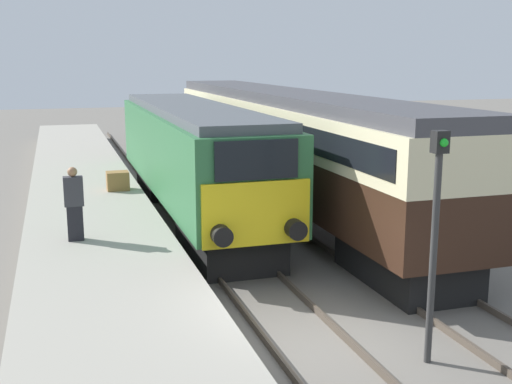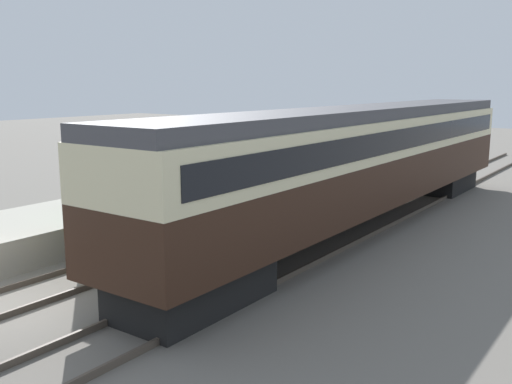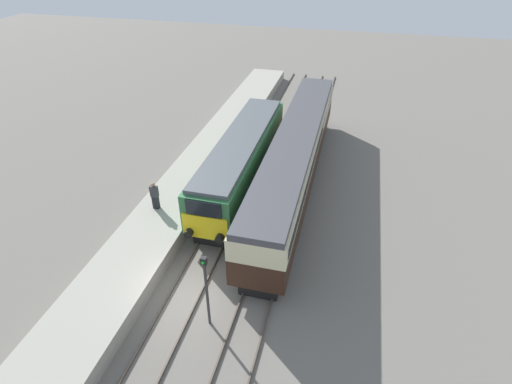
{
  "view_description": "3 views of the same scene",
  "coord_description": "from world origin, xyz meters",
  "px_view_note": "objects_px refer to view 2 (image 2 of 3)",
  "views": [
    {
      "loc": [
        -4.12,
        -9.88,
        5.08
      ],
      "look_at": [
        0.0,
        3.25,
        2.21
      ],
      "focal_mm": 45.0,
      "sensor_mm": 36.0,
      "label": 1
    },
    {
      "loc": [
        11.26,
        -6.08,
        4.71
      ],
      "look_at": [
        1.7,
        7.25,
        1.6
      ],
      "focal_mm": 40.0,
      "sensor_mm": 36.0,
      "label": 2
    },
    {
      "loc": [
        6.53,
        -11.74,
        14.8
      ],
      "look_at": [
        1.7,
        7.25,
        1.6
      ],
      "focal_mm": 28.0,
      "sensor_mm": 36.0,
      "label": 3
    }
  ],
  "objects_px": {
    "locomotive": "(264,162)",
    "passenger_carriage": "(365,155)",
    "luggage_crate": "(226,177)",
    "person_on_platform": "(78,178)"
  },
  "relations": [
    {
      "from": "locomotive",
      "to": "passenger_carriage",
      "type": "bearing_deg",
      "value": 14.59
    },
    {
      "from": "passenger_carriage",
      "to": "luggage_crate",
      "type": "height_order",
      "value": "passenger_carriage"
    },
    {
      "from": "locomotive",
      "to": "luggage_crate",
      "type": "distance_m",
      "value": 2.56
    },
    {
      "from": "locomotive",
      "to": "person_on_platform",
      "type": "bearing_deg",
      "value": -127.84
    },
    {
      "from": "locomotive",
      "to": "luggage_crate",
      "type": "bearing_deg",
      "value": 161.91
    },
    {
      "from": "passenger_carriage",
      "to": "person_on_platform",
      "type": "bearing_deg",
      "value": -141.23
    },
    {
      "from": "locomotive",
      "to": "person_on_platform",
      "type": "xyz_separation_m",
      "value": [
        -3.81,
        -4.91,
        -0.28
      ]
    },
    {
      "from": "locomotive",
      "to": "passenger_carriage",
      "type": "xyz_separation_m",
      "value": [
        3.4,
        0.89,
        0.4
      ]
    },
    {
      "from": "passenger_carriage",
      "to": "luggage_crate",
      "type": "distance_m",
      "value": 5.83
    },
    {
      "from": "passenger_carriage",
      "to": "person_on_platform",
      "type": "height_order",
      "value": "passenger_carriage"
    }
  ]
}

